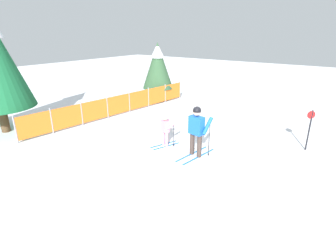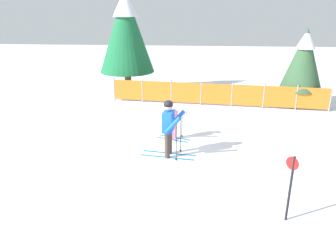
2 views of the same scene
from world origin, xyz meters
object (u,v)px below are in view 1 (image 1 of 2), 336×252
skier_adult (197,127)px  skier_child (165,127)px  safety_fence (119,105)px  trail_marker (310,126)px  conifer_near (158,65)px

skier_adult → skier_child: skier_adult is taller
skier_adult → safety_fence: (1.73, 5.51, -0.49)m
skier_adult → skier_child: bearing=95.9°
skier_adult → trail_marker: skier_adult is taller
trail_marker → skier_child: bearing=121.6°
skier_adult → safety_fence: size_ratio=0.18×
skier_child → safety_fence: 4.49m
conifer_near → trail_marker: 9.42m
safety_fence → skier_child: bearing=-111.8°
skier_child → safety_fence: skier_child is taller
skier_adult → trail_marker: 4.03m
skier_child → conifer_near: (5.44, 4.59, 1.41)m
skier_child → safety_fence: (1.66, 4.16, -0.16)m
safety_fence → trail_marker: size_ratio=6.54×
skier_adult → safety_fence: bearing=81.2°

